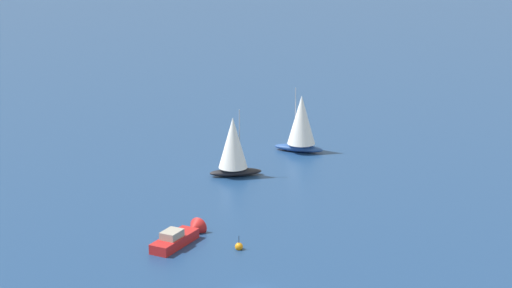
{
  "coord_description": "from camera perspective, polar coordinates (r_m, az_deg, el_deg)",
  "views": [
    {
      "loc": [
        -109.3,
        -17.77,
        50.0
      ],
      "look_at": [
        -0.22,
        -0.29,
        18.82
      ],
      "focal_mm": 69.68,
      "sensor_mm": 36.0,
      "label": 1
    }
  ],
  "objects": [
    {
      "name": "motorboat_near_centre",
      "position": [
        136.98,
        -4.37,
        -5.32
      ],
      "size": [
        10.9,
        5.97,
        3.07
      ],
      "color": "#B21E1E",
      "rests_on": "ground_plane"
    },
    {
      "name": "marker_buoy",
      "position": [
        134.35,
        -0.99,
        -5.91
      ],
      "size": [
        1.1,
        1.1,
        2.1
      ],
      "color": "orange",
      "rests_on": "ground_plane"
    },
    {
      "name": "sailboat_mid_cluster",
      "position": [
        163.94,
        -1.31,
        -0.12
      ],
      "size": [
        6.12,
        9.08,
        11.3
      ],
      "color": "black",
      "rests_on": "ground_plane"
    },
    {
      "name": "sailboat_inshore",
      "position": [
        177.92,
        2.61,
        1.21
      ],
      "size": [
        5.86,
        9.41,
        11.73
      ],
      "color": "#23478C",
      "rests_on": "ground_plane"
    }
  ]
}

